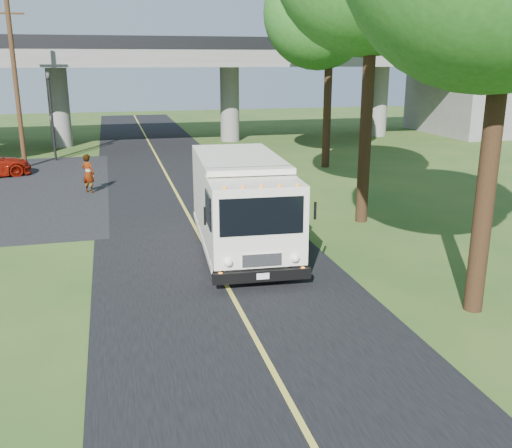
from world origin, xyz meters
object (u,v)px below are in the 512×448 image
object	(u,v)px
tree_right_far	(335,11)
pedestrian	(88,174)
step_van	(241,201)
utility_pole	(16,84)
traffic_signal	(51,107)

from	to	relation	value
tree_right_far	pedestrian	bearing A→B (deg)	-165.70
step_van	pedestrian	world-z (taller)	step_van
tree_right_far	pedestrian	size ratio (longest dim) A/B	6.20
tree_right_far	pedestrian	xyz separation A→B (m)	(-13.03, -3.32, -7.42)
utility_pole	step_van	distance (m)	19.42
traffic_signal	step_van	distance (m)	20.49
tree_right_far	step_van	distance (m)	16.72
utility_pole	tree_right_far	xyz separation A→B (m)	(16.71, -4.16, 3.71)
traffic_signal	utility_pole	xyz separation A→B (m)	(-1.50, -2.00, 1.40)
traffic_signal	pedestrian	world-z (taller)	traffic_signal
step_van	pedestrian	size ratio (longest dim) A/B	4.02
traffic_signal	utility_pole	size ratio (longest dim) A/B	0.58
utility_pole	pedestrian	bearing A→B (deg)	-63.81
tree_right_far	pedestrian	world-z (taller)	tree_right_far
utility_pole	tree_right_far	bearing A→B (deg)	-14.00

